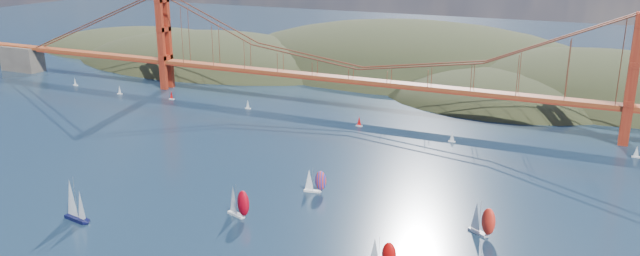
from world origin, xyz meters
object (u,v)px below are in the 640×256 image
(sloop_navy, at_px, (74,201))
(racer_1, at_px, (381,254))
(racer_rwb, at_px, (315,181))
(racer_0, at_px, (238,202))
(racer_2, at_px, (482,219))

(sloop_navy, distance_m, racer_1, 95.84)
(sloop_navy, relative_size, racer_rwb, 1.62)
(racer_0, bearing_deg, racer_2, 33.47)
(racer_0, bearing_deg, racer_1, 5.52)
(racer_rwb, bearing_deg, racer_0, -126.87)
(racer_1, bearing_deg, sloop_navy, -166.01)
(racer_0, xyz_separation_m, racer_rwb, (12.96, 27.82, -0.80))
(racer_1, bearing_deg, racer_2, 64.16)
(sloop_navy, height_order, racer_1, sloop_navy)
(sloop_navy, bearing_deg, racer_rwb, 50.60)
(racer_0, xyz_separation_m, racer_1, (51.17, -11.28, -0.67))
(sloop_navy, xyz_separation_m, racer_2, (114.76, 43.19, -1.40))
(racer_2, bearing_deg, racer_rwb, -155.95)
(racer_1, relative_size, racer_2, 0.87)
(racer_rwb, bearing_deg, sloop_navy, -149.80)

